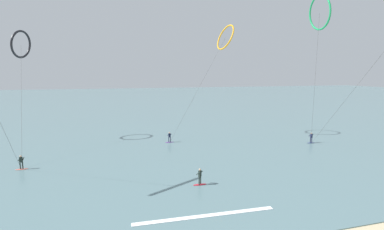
% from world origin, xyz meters
% --- Properties ---
extents(sea_water, '(400.00, 200.00, 0.08)m').
position_xyz_m(sea_water, '(0.00, 104.94, 0.04)').
color(sea_water, slate).
rests_on(sea_water, ground).
extents(surfer_crimson, '(1.40, 0.73, 1.70)m').
position_xyz_m(surfer_crimson, '(-0.43, 15.42, 0.82)').
color(surfer_crimson, red).
rests_on(surfer_crimson, ground).
extents(surfer_violet, '(1.40, 0.60, 1.70)m').
position_xyz_m(surfer_violet, '(-0.04, 33.51, 0.82)').
color(surfer_violet, purple).
rests_on(surfer_violet, ground).
extents(surfer_coral, '(1.40, 0.61, 1.70)m').
position_xyz_m(surfer_coral, '(-19.14, 25.33, 0.82)').
color(surfer_coral, '#EA7260').
rests_on(surfer_coral, ground).
extents(surfer_navy, '(1.40, 0.61, 1.70)m').
position_xyz_m(surfer_navy, '(21.80, 27.02, 0.82)').
color(surfer_navy, navy).
rests_on(surfer_navy, ground).
extents(kite_amber, '(11.64, 4.85, 19.45)m').
position_xyz_m(kite_amber, '(10.27, 35.77, 17.24)').
color(kite_amber, orange).
rests_on(kite_amber, ground).
extents(kite_emerald, '(1.71, 5.05, 22.38)m').
position_xyz_m(kite_emerald, '(20.77, 25.66, 19.87)').
color(kite_emerald, '#199351').
rests_on(kite_emerald, ground).
extents(kite_charcoal, '(4.57, 17.93, 17.95)m').
position_xyz_m(kite_charcoal, '(-22.38, 40.98, 15.71)').
color(kite_charcoal, black).
rests_on(kite_charcoal, ground).
extents(wave_crest_far, '(11.46, 0.85, 0.12)m').
position_xyz_m(wave_crest_far, '(-1.81, 9.30, 0.06)').
color(wave_crest_far, white).
rests_on(wave_crest_far, ground).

